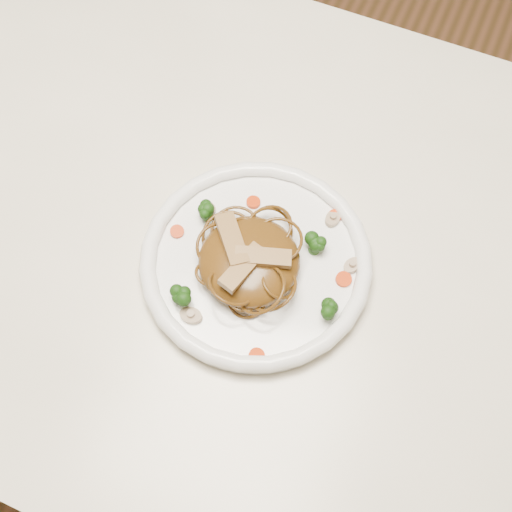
% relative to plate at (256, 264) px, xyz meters
% --- Properties ---
extents(ground, '(4.00, 4.00, 0.00)m').
position_rel_plate_xyz_m(ground, '(-0.10, 0.05, -0.76)').
color(ground, '#553A1D').
rests_on(ground, ground).
extents(table, '(1.20, 0.80, 0.75)m').
position_rel_plate_xyz_m(table, '(-0.10, 0.05, -0.11)').
color(table, white).
rests_on(table, ground).
extents(plate, '(0.36, 0.36, 0.02)m').
position_rel_plate_xyz_m(plate, '(0.00, 0.00, 0.00)').
color(plate, white).
rests_on(plate, table).
extents(noodle_mound, '(0.14, 0.14, 0.04)m').
position_rel_plate_xyz_m(noodle_mound, '(-0.00, -0.01, 0.03)').
color(noodle_mound, '#593811').
rests_on(noodle_mound, plate).
extents(chicken_a, '(0.07, 0.04, 0.01)m').
position_rel_plate_xyz_m(chicken_a, '(0.01, -0.01, 0.05)').
color(chicken_a, '#A5854E').
rests_on(chicken_a, noodle_mound).
extents(chicken_b, '(0.06, 0.07, 0.01)m').
position_rel_plate_xyz_m(chicken_b, '(-0.03, -0.00, 0.05)').
color(chicken_b, '#A5854E').
rests_on(chicken_b, noodle_mound).
extents(chicken_c, '(0.04, 0.07, 0.01)m').
position_rel_plate_xyz_m(chicken_c, '(-0.00, -0.03, 0.05)').
color(chicken_c, '#A5854E').
rests_on(chicken_c, noodle_mound).
extents(broccoli_0, '(0.03, 0.03, 0.03)m').
position_rel_plate_xyz_m(broccoli_0, '(0.06, 0.04, 0.02)').
color(broccoli_0, '#1B400D').
rests_on(broccoli_0, plate).
extents(broccoli_1, '(0.03, 0.03, 0.03)m').
position_rel_plate_xyz_m(broccoli_1, '(-0.08, 0.03, 0.02)').
color(broccoli_1, '#1B400D').
rests_on(broccoli_1, plate).
extents(broccoli_2, '(0.03, 0.03, 0.03)m').
position_rel_plate_xyz_m(broccoli_2, '(-0.06, -0.08, 0.02)').
color(broccoli_2, '#1B400D').
rests_on(broccoli_2, plate).
extents(broccoli_3, '(0.03, 0.03, 0.03)m').
position_rel_plate_xyz_m(broccoli_3, '(0.10, -0.03, 0.02)').
color(broccoli_3, '#1B400D').
rests_on(broccoli_3, plate).
extents(carrot_0, '(0.02, 0.02, 0.00)m').
position_rel_plate_xyz_m(carrot_0, '(0.06, 0.09, 0.01)').
color(carrot_0, red).
rests_on(carrot_0, plate).
extents(carrot_1, '(0.02, 0.02, 0.00)m').
position_rel_plate_xyz_m(carrot_1, '(-0.10, -0.00, 0.01)').
color(carrot_1, red).
rests_on(carrot_1, plate).
extents(carrot_2, '(0.02, 0.02, 0.00)m').
position_rel_plate_xyz_m(carrot_2, '(0.10, 0.02, 0.01)').
color(carrot_2, red).
rests_on(carrot_2, plate).
extents(carrot_3, '(0.02, 0.02, 0.00)m').
position_rel_plate_xyz_m(carrot_3, '(-0.04, 0.07, 0.01)').
color(carrot_3, red).
rests_on(carrot_3, plate).
extents(carrot_4, '(0.02, 0.02, 0.00)m').
position_rel_plate_xyz_m(carrot_4, '(0.05, -0.11, 0.01)').
color(carrot_4, red).
rests_on(carrot_4, plate).
extents(mushroom_0, '(0.03, 0.03, 0.01)m').
position_rel_plate_xyz_m(mushroom_0, '(-0.04, -0.09, 0.01)').
color(mushroom_0, beige).
rests_on(mushroom_0, plate).
extents(mushroom_1, '(0.03, 0.03, 0.01)m').
position_rel_plate_xyz_m(mushroom_1, '(0.11, 0.04, 0.01)').
color(mushroom_1, beige).
rests_on(mushroom_1, plate).
extents(mushroom_2, '(0.03, 0.03, 0.01)m').
position_rel_plate_xyz_m(mushroom_2, '(-0.08, 0.04, 0.01)').
color(mushroom_2, beige).
rests_on(mushroom_2, plate).
extents(mushroom_3, '(0.03, 0.03, 0.01)m').
position_rel_plate_xyz_m(mushroom_3, '(0.06, 0.09, 0.01)').
color(mushroom_3, beige).
rests_on(mushroom_3, plate).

